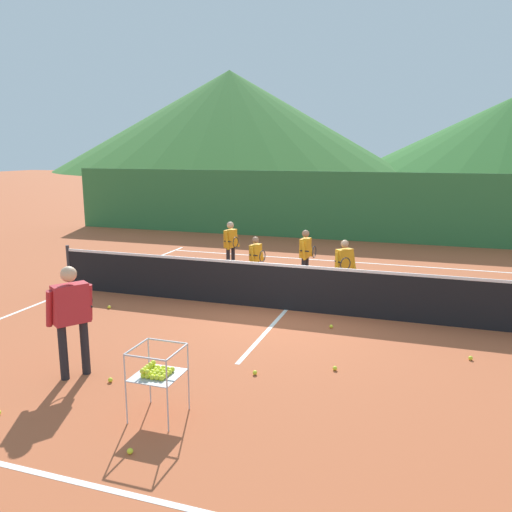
{
  "coord_description": "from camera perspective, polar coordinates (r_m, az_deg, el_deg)",
  "views": [
    {
      "loc": [
        2.64,
        -9.91,
        3.27
      ],
      "look_at": [
        -0.63,
        -0.1,
        1.12
      ],
      "focal_mm": 36.03,
      "sensor_mm": 36.0,
      "label": 1
    }
  ],
  "objects": [
    {
      "name": "student_2",
      "position": [
        12.72,
        5.54,
        0.5
      ],
      "size": [
        0.41,
        0.67,
        1.34
      ],
      "color": "black",
      "rests_on": "ground"
    },
    {
      "name": "windscreen_fence",
      "position": [
        18.99,
        10.41,
        5.42
      ],
      "size": [
        22.89,
        0.08,
        2.5
      ],
      "primitive_type": "cube",
      "color": "#33753D",
      "rests_on": "ground"
    },
    {
      "name": "tennis_ball_1",
      "position": [
        8.02,
        8.75,
        -12.21
      ],
      "size": [
        0.07,
        0.07,
        0.07
      ],
      "primitive_type": "sphere",
      "color": "yellow",
      "rests_on": "ground"
    },
    {
      "name": "ground_plane",
      "position": [
        10.76,
        3.38,
        -5.99
      ],
      "size": [
        120.0,
        120.0,
        0.0
      ],
      "primitive_type": "plane",
      "color": "#B25633"
    },
    {
      "name": "hill_0",
      "position": [
        87.99,
        -2.92,
        14.78
      ],
      "size": [
        56.46,
        56.46,
        16.0
      ],
      "primitive_type": "cone",
      "color": "#38702D",
      "rests_on": "ground"
    },
    {
      "name": "tennis_net",
      "position": [
        10.62,
        3.41,
        -3.42
      ],
      "size": [
        10.84,
        0.08,
        1.05
      ],
      "color": "#333338",
      "rests_on": "ground"
    },
    {
      "name": "line_baseline_near",
      "position": [
        5.65,
        -14.76,
        -24.05
      ],
      "size": [
        10.4,
        0.08,
        0.01
      ],
      "primitive_type": "cube",
      "color": "white",
      "rests_on": "ground"
    },
    {
      "name": "tennis_ball_4",
      "position": [
        11.24,
        -15.99,
        -5.47
      ],
      "size": [
        0.07,
        0.07,
        0.07
      ],
      "primitive_type": "sphere",
      "color": "yellow",
      "rests_on": "ground"
    },
    {
      "name": "student_0",
      "position": [
        13.88,
        -2.82,
        1.57
      ],
      "size": [
        0.42,
        0.7,
        1.38
      ],
      "color": "black",
      "rests_on": "ground"
    },
    {
      "name": "line_sideline_west",
      "position": [
        13.05,
        -19.29,
        -3.45
      ],
      "size": [
        0.08,
        11.23,
        0.01
      ],
      "primitive_type": "cube",
      "color": "white",
      "rests_on": "ground"
    },
    {
      "name": "tennis_ball_3",
      "position": [
        7.79,
        -0.12,
        -12.82
      ],
      "size": [
        0.07,
        0.07,
        0.07
      ],
      "primitive_type": "sphere",
      "color": "yellow",
      "rests_on": "ground"
    },
    {
      "name": "tennis_ball_0",
      "position": [
        7.85,
        -15.86,
        -13.09
      ],
      "size": [
        0.07,
        0.07,
        0.07
      ],
      "primitive_type": "sphere",
      "color": "yellow",
      "rests_on": "ground"
    },
    {
      "name": "student_1",
      "position": [
        12.47,
        -0.01,
        -0.03
      ],
      "size": [
        0.41,
        0.64,
        1.21
      ],
      "color": "navy",
      "rests_on": "ground"
    },
    {
      "name": "student_3",
      "position": [
        11.65,
        9.76,
        -0.77
      ],
      "size": [
        0.47,
        0.7,
        1.31
      ],
      "color": "black",
      "rests_on": "ground"
    },
    {
      "name": "tennis_ball_2",
      "position": [
        6.16,
        -13.81,
        -20.3
      ],
      "size": [
        0.07,
        0.07,
        0.07
      ],
      "primitive_type": "sphere",
      "color": "yellow",
      "rests_on": "ground"
    },
    {
      "name": "instructor",
      "position": [
        7.87,
        -19.8,
        -5.78
      ],
      "size": [
        0.56,
        0.82,
        1.66
      ],
      "color": "black",
      "rests_on": "ground"
    },
    {
      "name": "tennis_ball_7",
      "position": [
        8.96,
        22.72,
        -10.41
      ],
      "size": [
        0.07,
        0.07,
        0.07
      ],
      "primitive_type": "sphere",
      "color": "yellow",
      "rests_on": "ground"
    },
    {
      "name": "tennis_ball_6",
      "position": [
        9.78,
        8.34,
        -7.74
      ],
      "size": [
        0.07,
        0.07,
        0.07
      ],
      "primitive_type": "sphere",
      "color": "yellow",
      "rests_on": "ground"
    },
    {
      "name": "line_service_center",
      "position": [
        10.76,
        3.38,
        -5.97
      ],
      "size": [
        0.08,
        5.84,
        0.01
      ],
      "primitive_type": "cube",
      "color": "white",
      "rests_on": "ground"
    },
    {
      "name": "ball_cart",
      "position": [
        6.58,
        -11.01,
        -12.56
      ],
      "size": [
        0.58,
        0.58,
        0.9
      ],
      "color": "#B7B7BC",
      "rests_on": "ground"
    },
    {
      "name": "line_baseline_far",
      "position": [
        15.58,
        8.29,
        -0.51
      ],
      "size": [
        10.4,
        0.08,
        0.01
      ],
      "primitive_type": "cube",
      "color": "white",
      "rests_on": "ground"
    }
  ]
}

